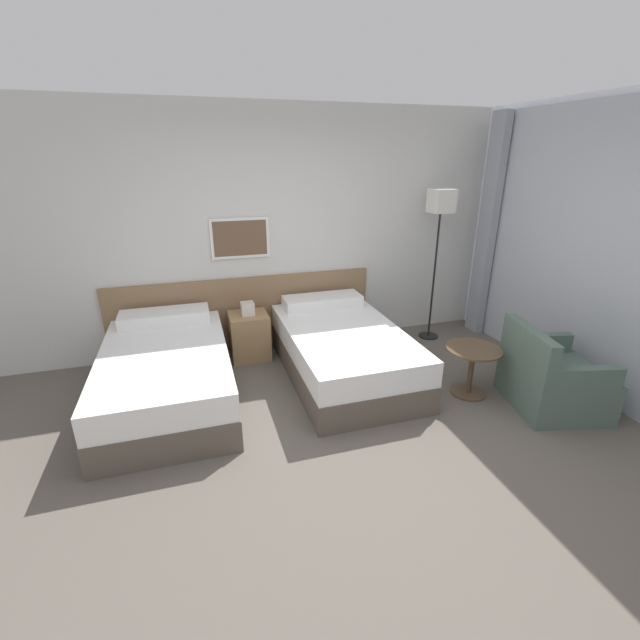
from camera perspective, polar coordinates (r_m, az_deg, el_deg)
ground_plane at (r=3.53m, az=5.02°, el=-16.88°), size 16.00×16.00×0.00m
wall_headboard at (r=5.00m, az=-4.67°, el=10.98°), size 10.00×0.10×2.70m
bed_near_door at (r=4.25m, az=-19.74°, el=-6.79°), size 1.13×1.93×0.65m
bed_near_window at (r=4.47m, az=3.04°, el=-4.08°), size 1.13×1.93×0.65m
nightstand at (r=4.91m, az=-9.40°, el=-1.98°), size 0.43×0.41×0.65m
floor_lamp at (r=5.25m, az=15.74°, el=13.51°), size 0.25×0.25×1.81m
side_table at (r=4.32m, az=19.63°, el=-5.22°), size 0.51×0.51×0.48m
armchair at (r=4.45m, az=28.48°, el=-7.10°), size 0.89×0.93×0.77m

